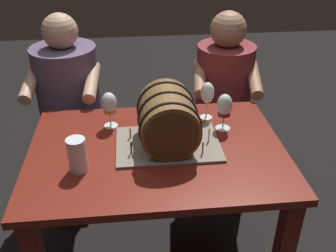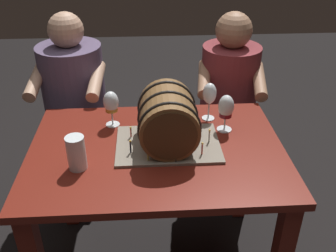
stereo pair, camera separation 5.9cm
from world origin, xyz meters
name	(u,v)px [view 2 (the right image)]	position (x,y,z in m)	size (l,w,h in m)	color
dining_table	(157,171)	(0.00, 0.00, 0.61)	(1.13, 0.81, 0.74)	maroon
barrel_cake	(168,121)	(0.05, 0.02, 0.87)	(0.46, 0.32, 0.27)	gray
wine_glass_red	(226,108)	(0.33, 0.14, 0.86)	(0.07, 0.07, 0.18)	white
wine_glass_amber	(111,104)	(-0.21, 0.22, 0.86)	(0.07, 0.07, 0.18)	white
wine_glass_empty	(210,94)	(0.27, 0.25, 0.87)	(0.07, 0.07, 0.19)	white
beer_pint	(76,154)	(-0.33, -0.12, 0.81)	(0.08, 0.08, 0.15)	white
person_seated_left	(77,111)	(-0.47, 0.71, 0.56)	(0.43, 0.50, 1.17)	#372D40
person_seated_right	(227,109)	(0.47, 0.71, 0.54)	(0.43, 0.51, 1.16)	#4C1B1E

